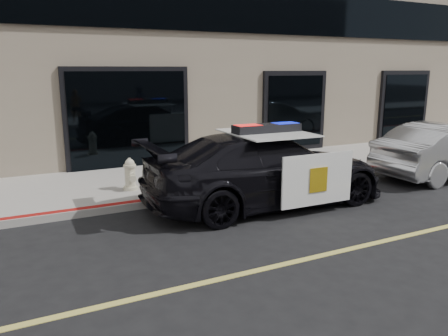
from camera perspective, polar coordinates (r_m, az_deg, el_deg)
name	(u,v)px	position (r m, az deg, el deg)	size (l,w,h in m)	color
ground	(313,258)	(6.93, 11.56, -11.41)	(120.00, 120.00, 0.00)	black
sidewalk_n	(186,178)	(11.27, -4.92, -1.28)	(60.00, 3.50, 0.15)	gray
police_car	(266,169)	(9.18, 5.53, -0.10)	(2.49, 5.30, 1.71)	black
fire_hydrant	(130,175)	(10.01, -12.15, -0.89)	(0.33, 0.46, 0.73)	beige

